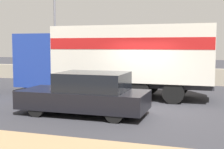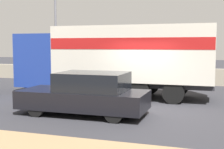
% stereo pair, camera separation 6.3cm
% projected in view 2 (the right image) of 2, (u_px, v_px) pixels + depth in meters
% --- Properties ---
extents(ground_plane, '(80.00, 80.00, 0.00)m').
position_uv_depth(ground_plane, '(132.00, 111.00, 10.80)').
color(ground_plane, '#2D2D33').
extents(stone_wall_backdrop, '(60.00, 0.35, 0.94)m').
position_uv_depth(stone_wall_backdrop, '(166.00, 76.00, 18.33)').
color(stone_wall_backdrop, '#A39984').
rests_on(stone_wall_backdrop, ground_plane).
extents(street_lamp, '(0.56, 0.28, 7.04)m').
position_uv_depth(street_lamp, '(55.00, 16.00, 19.64)').
color(street_lamp, slate).
rests_on(street_lamp, ground_plane).
extents(box_truck, '(8.63, 2.44, 3.07)m').
position_uv_depth(box_truck, '(116.00, 55.00, 13.69)').
color(box_truck, navy).
rests_on(box_truck, ground_plane).
extents(car_hatchback, '(4.17, 1.75, 1.39)m').
position_uv_depth(car_hatchback, '(86.00, 94.00, 10.12)').
color(car_hatchback, black).
rests_on(car_hatchback, ground_plane).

